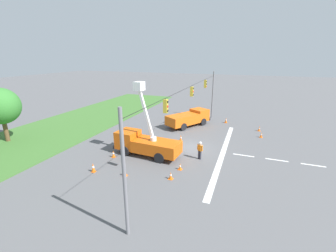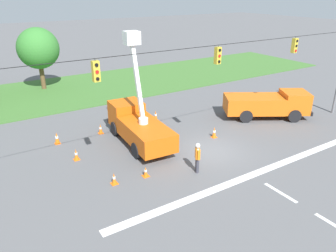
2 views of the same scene
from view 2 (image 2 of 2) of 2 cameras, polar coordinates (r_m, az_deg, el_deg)
The scene contains 15 objects.
ground_plane at distance 21.05m, azimuth 7.46°, elevation -4.29°, with size 200.00×200.00×0.00m, color #565659.
grass_verge at distance 35.76m, azimuth -11.26°, elevation 6.94°, with size 56.00×12.00×0.10m, color #3D6B2D.
lane_markings at distance 18.04m, azimuth 17.72°, elevation -10.21°, with size 17.60×15.25×0.01m.
signal_gantry at distance 19.44m, azimuth 8.07°, elevation 7.41°, with size 26.20×0.33×7.20m.
tree_centre at distance 35.27m, azimuth -21.67°, elevation 12.43°, with size 4.01×4.03×6.17m.
utility_truck_bucket_lift at distance 21.64m, azimuth -5.30°, elevation 0.51°, with size 2.69×6.78×7.17m.
utility_truck_support_near at distance 27.06m, azimuth 17.02°, elevation 3.74°, with size 6.79×5.39×2.11m.
road_worker at distance 18.18m, azimuth 5.15°, elevation -5.21°, with size 0.40×0.59×1.77m.
traffic_cone_foreground_left at distance 22.79m, azimuth 8.05°, elevation -1.09°, with size 0.36×0.36×0.77m.
traffic_cone_foreground_right at distance 18.07m, azimuth -3.92°, elevation -7.96°, with size 0.36×0.36×0.60m.
traffic_cone_mid_left at distance 22.85m, azimuth -18.79°, elevation -2.00°, with size 0.36×0.36×0.82m.
traffic_cone_mid_right at distance 25.55m, azimuth -2.18°, elevation 1.85°, with size 0.36×0.36×0.80m.
traffic_cone_near_bucket at distance 23.67m, azimuth -11.68°, elevation -0.48°, with size 0.36×0.36×0.73m.
traffic_cone_lane_edge_b at distance 20.42m, azimuth -15.71°, elevation -4.80°, with size 0.36×0.36×0.71m.
traffic_cone_far_left at distance 17.60m, azimuth -9.38°, elevation -9.03°, with size 0.36×0.36×0.65m.
Camera 2 is at (-12.27, -14.24, 9.47)m, focal length 35.00 mm.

